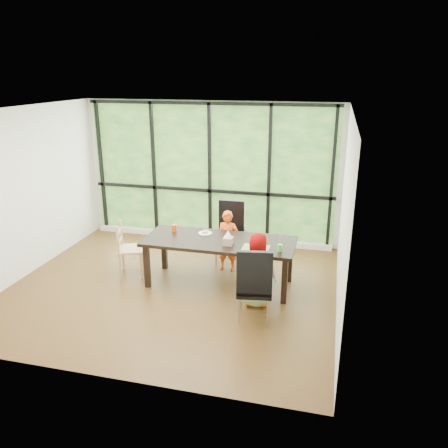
# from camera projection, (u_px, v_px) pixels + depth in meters

# --- Properties ---
(ground) EXTENTS (5.00, 5.00, 0.00)m
(ground) POSITION_uv_depth(u_px,v_px,m) (173.00, 287.00, 7.02)
(ground) COLOR black
(ground) RESTS_ON ground
(back_wall) EXTENTS (5.00, 0.00, 5.00)m
(back_wall) POSITION_uv_depth(u_px,v_px,m) (211.00, 172.00, 8.64)
(back_wall) COLOR silver
(back_wall) RESTS_ON ground
(foliage_backdrop) EXTENTS (4.80, 0.02, 2.65)m
(foliage_backdrop) POSITION_uv_depth(u_px,v_px,m) (210.00, 173.00, 8.62)
(foliage_backdrop) COLOR #1D4D17
(foliage_backdrop) RESTS_ON back_wall
(window_mullions) EXTENTS (4.80, 0.06, 2.65)m
(window_mullions) POSITION_uv_depth(u_px,v_px,m) (210.00, 173.00, 8.59)
(window_mullions) COLOR black
(window_mullions) RESTS_ON back_wall
(window_sill) EXTENTS (4.80, 0.12, 0.10)m
(window_sill) POSITION_uv_depth(u_px,v_px,m) (210.00, 237.00, 8.97)
(window_sill) COLOR silver
(window_sill) RESTS_ON ground
(dining_table) EXTENTS (2.33, 0.94, 0.75)m
(dining_table) POSITION_uv_depth(u_px,v_px,m) (219.00, 262.00, 6.99)
(dining_table) COLOR black
(dining_table) RESTS_ON ground
(chair_window_leather) EXTENTS (0.46, 0.46, 1.08)m
(chair_window_leather) POSITION_uv_depth(u_px,v_px,m) (229.00, 233.00, 7.76)
(chair_window_leather) COLOR black
(chair_window_leather) RESTS_ON ground
(chair_interior_leather) EXTENTS (0.53, 0.53, 1.08)m
(chair_interior_leather) POSITION_uv_depth(u_px,v_px,m) (254.00, 284.00, 5.92)
(chair_interior_leather) COLOR black
(chair_interior_leather) RESTS_ON ground
(chair_end_beech) EXTENTS (0.51, 0.52, 0.90)m
(chair_end_beech) POSITION_uv_depth(u_px,v_px,m) (131.00, 249.00, 7.30)
(chair_end_beech) COLOR tan
(chair_end_beech) RESTS_ON ground
(child_toddler) EXTENTS (0.38, 0.25, 1.04)m
(child_toddler) POSITION_uv_depth(u_px,v_px,m) (228.00, 241.00, 7.45)
(child_toddler) COLOR #D54911
(child_toddler) RESTS_ON ground
(child_older) EXTENTS (0.56, 0.39, 1.09)m
(child_older) POSITION_uv_depth(u_px,v_px,m) (257.00, 271.00, 6.30)
(child_older) COLOR slate
(child_older) RESTS_ON ground
(placemat) EXTENTS (0.39, 0.29, 0.01)m
(placemat) POSITION_uv_depth(u_px,v_px,m) (256.00, 248.00, 6.55)
(placemat) COLOR tan
(placemat) RESTS_ON dining_table
(plate_far) EXTENTS (0.22, 0.22, 0.01)m
(plate_far) POSITION_uv_depth(u_px,v_px,m) (205.00, 233.00, 7.13)
(plate_far) COLOR white
(plate_far) RESTS_ON dining_table
(plate_near) EXTENTS (0.24, 0.24, 0.02)m
(plate_near) POSITION_uv_depth(u_px,v_px,m) (258.00, 247.00, 6.56)
(plate_near) COLOR white
(plate_near) RESTS_ON dining_table
(orange_cup) EXTENTS (0.07, 0.07, 0.12)m
(orange_cup) POSITION_uv_depth(u_px,v_px,m) (174.00, 228.00, 7.20)
(orange_cup) COLOR #D94500
(orange_cup) RESTS_ON dining_table
(green_cup) EXTENTS (0.07, 0.07, 0.11)m
(green_cup) POSITION_uv_depth(u_px,v_px,m) (280.00, 248.00, 6.42)
(green_cup) COLOR #4DD43C
(green_cup) RESTS_ON dining_table
(tissue_box) EXTENTS (0.14, 0.14, 0.12)m
(tissue_box) POSITION_uv_depth(u_px,v_px,m) (228.00, 241.00, 6.66)
(tissue_box) COLOR tan
(tissue_box) RESTS_ON dining_table
(crepe_rolls_far) EXTENTS (0.10, 0.12, 0.04)m
(crepe_rolls_far) POSITION_uv_depth(u_px,v_px,m) (205.00, 232.00, 7.12)
(crepe_rolls_far) COLOR tan
(crepe_rolls_far) RESTS_ON plate_far
(crepe_rolls_near) EXTENTS (0.15, 0.12, 0.04)m
(crepe_rolls_near) POSITION_uv_depth(u_px,v_px,m) (258.00, 246.00, 6.55)
(crepe_rolls_near) COLOR tan
(crepe_rolls_near) RESTS_ON plate_near
(straw_white) EXTENTS (0.01, 0.04, 0.20)m
(straw_white) POSITION_uv_depth(u_px,v_px,m) (174.00, 222.00, 7.17)
(straw_white) COLOR white
(straw_white) RESTS_ON orange_cup
(straw_pink) EXTENTS (0.01, 0.04, 0.20)m
(straw_pink) POSITION_uv_depth(u_px,v_px,m) (280.00, 242.00, 6.39)
(straw_pink) COLOR pink
(straw_pink) RESTS_ON green_cup
(tissue) EXTENTS (0.12, 0.12, 0.11)m
(tissue) POSITION_uv_depth(u_px,v_px,m) (228.00, 234.00, 6.62)
(tissue) COLOR white
(tissue) RESTS_ON tissue_box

